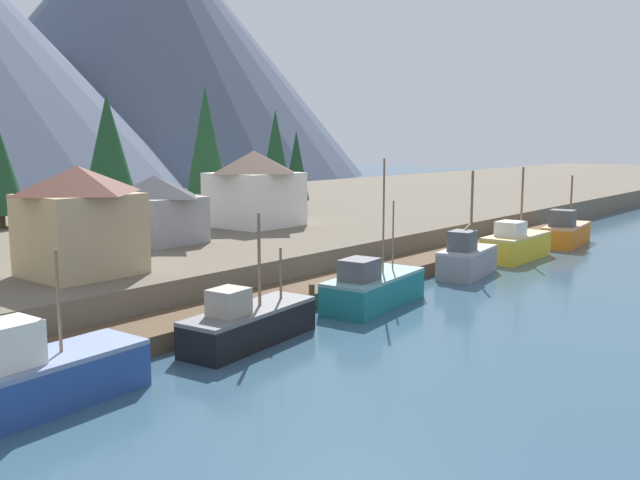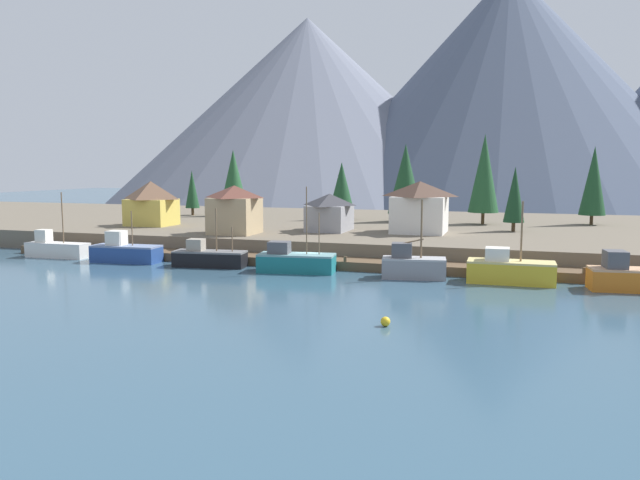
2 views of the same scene
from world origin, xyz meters
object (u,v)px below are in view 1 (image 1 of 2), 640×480
at_px(fishing_boat_yellow, 516,245).
at_px(fishing_boat_orange, 566,233).
at_px(house_white, 254,188).
at_px(conifer_centre, 276,149).
at_px(house_grey, 155,208).
at_px(conifer_mid_right, 296,166).
at_px(fishing_boat_blue, 39,378).
at_px(house_tan, 80,220).
at_px(fishing_boat_grey, 467,259).
at_px(conifer_near_left, 109,150).
at_px(fishing_boat_black, 248,324).
at_px(fishing_boat_teal, 373,288).
at_px(conifer_back_right, 206,140).

xyz_separation_m(fishing_boat_yellow, fishing_boat_orange, (10.89, -0.39, -0.02)).
height_order(house_white, conifer_centre, conifer_centre).
distance_m(house_grey, conifer_mid_right, 25.25).
distance_m(fishing_boat_blue, house_tan, 15.16).
distance_m(fishing_boat_grey, fishing_boat_yellow, 9.42).
height_order(fishing_boat_yellow, conifer_centre, conifer_centre).
bearing_deg(house_grey, conifer_near_left, 66.77).
xyz_separation_m(house_tan, conifer_near_left, (18.19, 24.61, 3.64)).
xyz_separation_m(fishing_boat_black, conifer_centre, (43.92, 39.69, 8.14)).
height_order(fishing_boat_orange, house_tan, house_tan).
relative_size(fishing_boat_black, conifer_mid_right, 0.95).
xyz_separation_m(fishing_boat_orange, house_grey, (-34.94, 19.10, 3.86)).
height_order(house_grey, conifer_centre, conifer_centre).
distance_m(conifer_near_left, conifer_centre, 28.24).
xyz_separation_m(fishing_boat_teal, conifer_centre, (33.41, 39.96, 8.04)).
height_order(fishing_boat_grey, conifer_back_right, conifer_back_right).
xyz_separation_m(fishing_boat_blue, house_grey, (19.65, 18.85, 3.90)).
distance_m(fishing_boat_yellow, conifer_mid_right, 26.43).
relative_size(fishing_boat_orange, conifer_back_right, 0.62).
bearing_deg(house_tan, fishing_boat_orange, -14.34).
bearing_deg(fishing_boat_yellow, conifer_back_right, 96.46).
relative_size(fishing_boat_teal, house_tan, 1.44).
distance_m(fishing_boat_blue, conifer_back_right, 53.62).
bearing_deg(conifer_mid_right, fishing_boat_teal, -130.26).
height_order(conifer_mid_right, conifer_back_right, conifer_back_right).
xyz_separation_m(conifer_mid_right, conifer_centre, (11.26, 13.80, 1.67)).
distance_m(fishing_boat_blue, fishing_boat_teal, 21.65).
relative_size(fishing_boat_grey, fishing_boat_yellow, 0.98).
height_order(fishing_boat_black, fishing_boat_yellow, fishing_boat_yellow).
relative_size(house_tan, conifer_centre, 0.53).
distance_m(fishing_boat_black, fishing_boat_orange, 43.45).
bearing_deg(house_white, fishing_boat_teal, -116.25).
distance_m(fishing_boat_blue, house_white, 38.00).
height_order(fishing_boat_black, conifer_mid_right, conifer_mid_right).
bearing_deg(house_white, conifer_near_left, 106.75).
relative_size(conifer_near_left, conifer_centre, 1.04).
relative_size(fishing_boat_black, house_tan, 1.33).
xyz_separation_m(fishing_boat_blue, fishing_boat_yellow, (43.70, 0.14, 0.05)).
bearing_deg(fishing_boat_teal, fishing_boat_blue, 172.15).
distance_m(conifer_mid_right, conifer_back_right, 10.97).
bearing_deg(conifer_mid_right, conifer_centre, 50.81).
bearing_deg(house_white, conifer_back_right, 63.86).
xyz_separation_m(fishing_boat_black, house_grey, (8.51, 18.92, 4.06)).
relative_size(fishing_boat_orange, house_white, 1.16).
relative_size(house_tan, conifer_back_right, 0.46).
relative_size(fishing_boat_blue, conifer_near_left, 0.67).
xyz_separation_m(fishing_boat_grey, house_white, (-2.49, 20.35, 4.71)).
relative_size(fishing_boat_blue, fishing_boat_orange, 0.99).
distance_m(fishing_boat_orange, house_white, 31.01).
xyz_separation_m(fishing_boat_teal, conifer_near_left, (5.39, 36.40, 8.22)).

